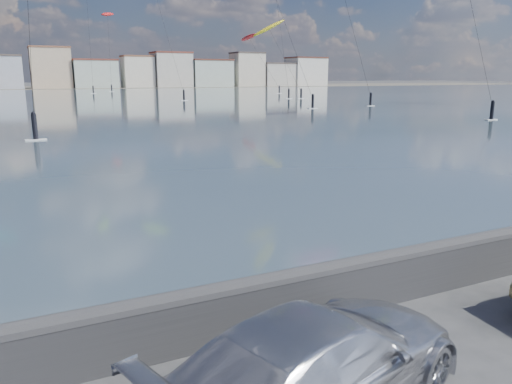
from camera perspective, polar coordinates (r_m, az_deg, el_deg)
bay_water at (r=96.04m, az=-24.52°, el=9.40°), size 500.00×177.00×0.00m
far_shore_strip at (r=204.46m, az=-25.65°, el=10.68°), size 500.00×60.00×0.00m
seawall at (r=8.62m, az=-2.23°, el=-13.02°), size 400.00×0.36×1.08m
far_buildings at (r=190.45m, az=-25.36°, el=12.44°), size 240.79×13.26×14.60m
car_silver at (r=6.95m, az=7.08°, el=-18.76°), size 5.33×3.40×1.44m
kitesurfer_5 at (r=157.93m, az=-16.60°, el=18.81°), size 6.38×16.23×22.64m
kitesurfer_9 at (r=138.92m, az=-0.81°, el=17.17°), size 3.68×18.62×15.36m
kitesurfer_16 at (r=111.40m, az=1.54°, el=18.10°), size 7.77×16.19×16.46m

